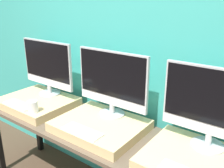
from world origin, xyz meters
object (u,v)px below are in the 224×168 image
monitor_left (47,66)px  monitor_right (213,106)px  monitor_center (112,81)px  keyboard_left (18,105)px  keyboard_center (82,131)px  mug (33,106)px

monitor_left → monitor_right: (1.48, 0.00, 0.00)m
monitor_left → monitor_center: 0.74m
monitor_center → keyboard_left: bearing=-155.3°
monitor_left → monitor_right: same height
keyboard_left → monitor_center: bearing=24.7°
monitor_left → monitor_center: same height
monitor_center → monitor_right: size_ratio=1.00×
monitor_center → monitor_left: bearing=180.0°
keyboard_center → mug: bearing=-180.0°
keyboard_left → monitor_right: (1.48, 0.34, 0.27)m
monitor_left → keyboard_left: size_ratio=2.04×
monitor_center → keyboard_center: bearing=-90.0°
mug → monitor_right: bearing=15.0°
keyboard_center → monitor_center: bearing=90.0°
mug → monitor_right: (1.28, 0.34, 0.23)m
monitor_left → keyboard_center: size_ratio=2.04×
keyboard_left → keyboard_center: bearing=0.0°
keyboard_left → monitor_right: bearing=13.0°
keyboard_left → keyboard_center: size_ratio=1.00×
monitor_center → monitor_right: bearing=0.0°
keyboard_left → monitor_right: monitor_right is taller
monitor_left → monitor_center: (0.74, 0.00, 0.00)m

